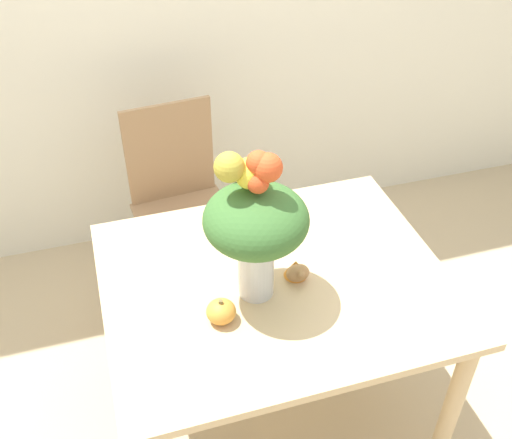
# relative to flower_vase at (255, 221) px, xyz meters

# --- Properties ---
(ground_plane) EXTENTS (12.00, 12.00, 0.00)m
(ground_plane) POSITION_rel_flower_vase_xyz_m (0.08, 0.03, -1.02)
(ground_plane) COLOR tan
(dining_table) EXTENTS (1.12, 0.92, 0.74)m
(dining_table) POSITION_rel_flower_vase_xyz_m (0.08, 0.03, -0.39)
(dining_table) COLOR #D1B284
(dining_table) RESTS_ON ground_plane
(flower_vase) EXTENTS (0.31, 0.31, 0.52)m
(flower_vase) POSITION_rel_flower_vase_xyz_m (0.00, 0.00, 0.00)
(flower_vase) COLOR silver
(flower_vase) RESTS_ON dining_table
(pumpkin) EXTENTS (0.09, 0.09, 0.08)m
(pumpkin) POSITION_rel_flower_vase_xyz_m (-0.14, -0.09, -0.25)
(pumpkin) COLOR gold
(pumpkin) RESTS_ON dining_table
(turkey_figurine) EXTENTS (0.08, 0.10, 0.06)m
(turkey_figurine) POSITION_rel_flower_vase_xyz_m (0.15, 0.02, -0.25)
(turkey_figurine) COLOR #A87A4C
(turkey_figurine) RESTS_ON dining_table
(dining_chair_near_window) EXTENTS (0.46, 0.46, 0.93)m
(dining_chair_near_window) POSITION_rel_flower_vase_xyz_m (-0.09, 0.86, -0.54)
(dining_chair_near_window) COLOR #9E7A56
(dining_chair_near_window) RESTS_ON ground_plane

